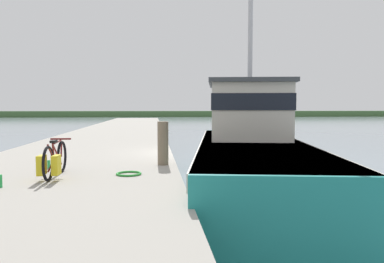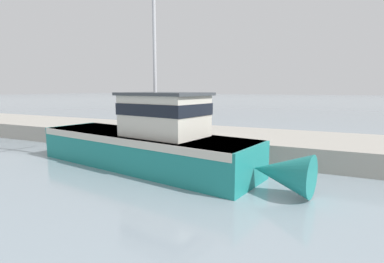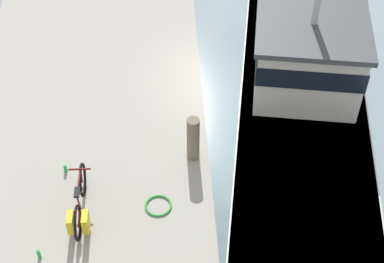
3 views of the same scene
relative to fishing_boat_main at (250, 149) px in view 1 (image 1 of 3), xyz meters
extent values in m
plane|color=#84939E|center=(-1.47, 1.15, -1.20)|extent=(320.00, 320.00, 0.00)
cube|color=#A39E93|center=(-5.03, 1.15, -0.71)|extent=(5.55, 80.00, 0.98)
cube|color=#426638|center=(28.53, 85.72, -0.45)|extent=(180.00, 5.00, 1.50)
cube|color=teal|center=(-0.10, -0.60, -0.46)|extent=(4.51, 10.83, 1.47)
cone|color=teal|center=(0.93, 5.51, -0.46)|extent=(1.69, 2.10, 1.39)
cube|color=beige|center=(-0.10, -0.60, 0.13)|extent=(4.53, 10.63, 0.29)
cube|color=beige|center=(0.12, 0.69, 1.10)|extent=(2.73, 3.47, 1.66)
cube|color=black|center=(0.12, 0.69, 1.39)|extent=(2.79, 3.54, 0.46)
cube|color=#3D4247|center=(0.12, 0.69, 1.99)|extent=(2.95, 3.75, 0.12)
torus|color=black|center=(-4.89, -3.29, 0.14)|extent=(0.06, 0.70, 0.70)
torus|color=black|center=(-4.88, -2.22, 0.14)|extent=(0.06, 0.70, 0.70)
cylinder|color=maroon|center=(-4.89, -3.12, 0.06)|extent=(0.04, 0.36, 0.19)
cylinder|color=maroon|center=(-4.89, -2.89, 0.24)|extent=(0.04, 0.14, 0.53)
cylinder|color=maroon|center=(-4.89, -3.06, 0.32)|extent=(0.04, 0.48, 0.40)
cylinder|color=maroon|center=(-4.89, -2.62, 0.23)|extent=(0.04, 0.68, 0.54)
cylinder|color=maroon|center=(-4.89, -2.56, 0.50)|extent=(0.04, 0.55, 0.05)
cylinder|color=maroon|center=(-4.88, -2.26, 0.31)|extent=(0.04, 0.10, 0.36)
cylinder|color=maroon|center=(-4.89, -2.29, 0.54)|extent=(0.44, 0.04, 0.04)
cube|color=black|center=(-4.89, -2.87, 0.53)|extent=(0.10, 0.24, 0.05)
cube|color=gold|center=(-5.03, -3.24, 0.10)|extent=(0.12, 0.32, 0.39)
cube|color=gold|center=(-4.75, -3.24, 0.10)|extent=(0.12, 0.32, 0.39)
cylinder|color=#756651|center=(-2.60, -1.38, 0.33)|extent=(0.27, 0.27, 1.10)
torus|color=green|center=(-3.38, -2.70, -0.19)|extent=(0.55, 0.55, 0.05)
cylinder|color=green|center=(-5.60, -3.78, -0.10)|extent=(0.07, 0.07, 0.24)
cylinder|color=green|center=(-5.33, -1.66, -0.12)|extent=(0.07, 0.07, 0.19)
camera|label=1|loc=(-2.83, -10.79, 1.23)|focal=35.00mm
camera|label=2|loc=(10.56, 6.93, 2.21)|focal=28.00mm
camera|label=3|loc=(-3.09, -9.98, 9.23)|focal=55.00mm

